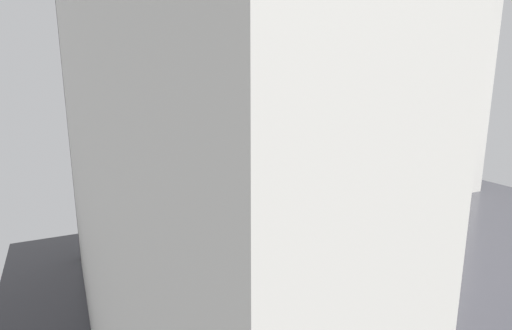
% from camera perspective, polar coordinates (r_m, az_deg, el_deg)
% --- Properties ---
extents(ground_plane, '(6.36, 4.87, 0.10)m').
position_cam_1_polar(ground_plane, '(3.69, 25.71, -15.57)').
color(ground_plane, '#2D2D33').
rests_on(ground_plane, ground).
extents(wall_back, '(5.16, 0.56, 2.70)m').
position_cam_1_polar(wall_back, '(4.57, 9.69, 9.07)').
color(wall_back, beige).
rests_on(wall_back, ground).
extents(wall_left, '(0.12, 3.67, 2.70)m').
position_cam_1_polar(wall_left, '(1.99, -21.80, 4.08)').
color(wall_left, beige).
rests_on(wall_left, ground).
extents(bath_mat, '(0.68, 0.44, 0.01)m').
position_cam_1_polar(bath_mat, '(3.36, -12.12, -16.30)').
color(bath_mat, '#474C56').
rests_on(bath_mat, ground).
extents(vanity_sink_left, '(0.69, 0.48, 0.69)m').
position_cam_1_polar(vanity_sink_left, '(3.74, -14.52, -7.21)').
color(vanity_sink_left, brown).
rests_on(vanity_sink_left, ground).
extents(tap_on_left_sink, '(0.03, 0.13, 0.11)m').
position_cam_1_polar(tap_on_left_sink, '(3.80, -15.36, -0.83)').
color(tap_on_left_sink, silver).
rests_on(tap_on_left_sink, vanity_sink_left).
extents(vanity_sink_right, '(0.69, 0.48, 0.69)m').
position_cam_1_polar(vanity_sink_right, '(4.05, 0.05, -5.30)').
color(vanity_sink_right, brown).
rests_on(vanity_sink_right, ground).
extents(tap_on_right_sink, '(0.03, 0.13, 0.11)m').
position_cam_1_polar(tap_on_right_sink, '(4.10, -1.00, 0.58)').
color(tap_on_right_sink, silver).
rests_on(tap_on_right_sink, vanity_sink_right).
extents(toilet, '(0.48, 0.62, 1.00)m').
position_cam_1_polar(toilet, '(4.58, 12.05, -3.40)').
color(toilet, brown).
rests_on(toilet, ground).
extents(toothbrush_cup, '(0.07, 0.07, 0.21)m').
position_cam_1_polar(toothbrush_cup, '(3.76, -19.29, -1.45)').
color(toothbrush_cup, silver).
rests_on(toothbrush_cup, vanity_sink_left).
extents(soap_dispenser, '(0.06, 0.06, 0.18)m').
position_cam_1_polar(soap_dispenser, '(4.22, 2.43, 0.97)').
color(soap_dispenser, '#4C4C51').
rests_on(soap_dispenser, vanity_sink_right).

